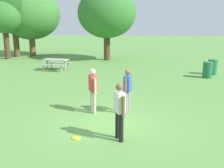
{
  "coord_description": "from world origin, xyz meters",
  "views": [
    {
      "loc": [
        1.37,
        -8.03,
        3.23
      ],
      "look_at": [
        -0.14,
        1.23,
        1.0
      ],
      "focal_mm": 41.38,
      "sensor_mm": 36.0,
      "label": 1
    }
  ],
  "objects": [
    {
      "name": "trash_can_further_along",
      "position": [
        5.08,
        9.07,
        0.48
      ],
      "size": [
        0.59,
        0.59,
        0.96
      ],
      "color": "#1E663D",
      "rests_on": "ground"
    },
    {
      "name": "picnic_table_near",
      "position": [
        -5.36,
        8.9,
        0.56
      ],
      "size": [
        1.82,
        1.57,
        0.77
      ],
      "color": "#B2ADA3",
      "rests_on": "ground"
    },
    {
      "name": "person_catcher",
      "position": [
        -0.77,
        0.78,
        0.94
      ],
      "size": [
        0.38,
        0.54,
        1.64
      ],
      "color": "#B7AD93",
      "rests_on": "ground"
    },
    {
      "name": "ground_plane",
      "position": [
        0.0,
        0.0,
        0.0
      ],
      "size": [
        120.0,
        120.0,
        0.0
      ],
      "primitive_type": "plane",
      "color": "#609947"
    },
    {
      "name": "tree_tall_left",
      "position": [
        -11.94,
        13.81,
        3.72
      ],
      "size": [
        3.45,
        3.45,
        5.23
      ],
      "color": "#4C3823",
      "rests_on": "ground"
    },
    {
      "name": "person_bystander",
      "position": [
        0.48,
        0.92,
        0.94
      ],
      "size": [
        0.29,
        0.6,
        1.64
      ],
      "color": "gray",
      "rests_on": "ground"
    },
    {
      "name": "trash_can_beside_table",
      "position": [
        4.57,
        7.92,
        0.48
      ],
      "size": [
        0.59,
        0.59,
        0.96
      ],
      "color": "#1E663D",
      "rests_on": "ground"
    },
    {
      "name": "tree_broad_center",
      "position": [
        -11.83,
        15.28,
        4.35
      ],
      "size": [
        4.75,
        4.75,
        6.4
      ],
      "color": "brown",
      "rests_on": "ground"
    },
    {
      "name": "tree_slender_mid",
      "position": [
        -2.75,
        14.44,
        4.02
      ],
      "size": [
        4.99,
        4.99,
        6.16
      ],
      "color": "#4C3823",
      "rests_on": "ground"
    },
    {
      "name": "tree_far_right",
      "position": [
        -10.74,
        16.42,
        4.05
      ],
      "size": [
        5.79,
        5.79,
        6.53
      ],
      "color": "brown",
      "rests_on": "ground"
    },
    {
      "name": "person_thrower",
      "position": [
        0.48,
        -1.33,
        0.94
      ],
      "size": [
        0.38,
        0.54,
        1.64
      ],
      "color": "black",
      "rests_on": "ground"
    },
    {
      "name": "frisbee",
      "position": [
        -0.74,
        -1.45,
        0.01
      ],
      "size": [
        0.25,
        0.25,
        0.03
      ],
      "primitive_type": "cylinder",
      "color": "yellow",
      "rests_on": "ground"
    }
  ]
}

